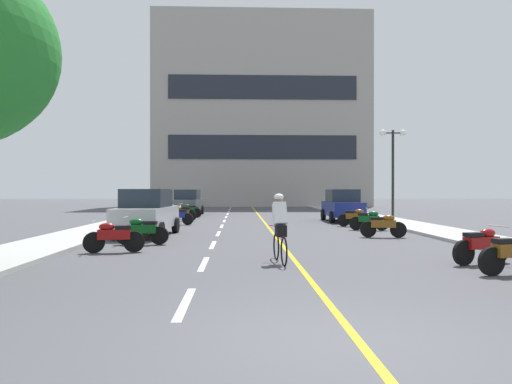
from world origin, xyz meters
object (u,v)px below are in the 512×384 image
Objects in this scene: street_lamp_mid at (393,154)px; motorcycle_6 at (369,220)px; motorcycle_10 at (182,211)px; cyclist_rider at (280,226)px; parked_car_near at (147,212)px; motorcycle_2 at (482,245)px; parked_car_far at (188,202)px; motorcycle_5 at (384,225)px; motorcycle_11 at (189,210)px; motorcycle_3 at (114,236)px; motorcycle_7 at (355,217)px; motorcycle_4 at (142,230)px; parked_car_mid at (342,205)px; motorcycle_8 at (178,216)px; motorcycle_9 at (181,213)px.

street_lamp_mid is 2.95× the size of motorcycle_6.
cyclist_rider reaches higher than motorcycle_10.
parked_car_near is 11.95m from motorcycle_2.
parked_car_far reaches higher than cyclist_rider.
motorcycle_11 is (-8.65, 13.52, 0.00)m from motorcycle_5.
motorcycle_5 is at bearing -52.80° from motorcycle_10.
motorcycle_3 and motorcycle_7 have the same top height.
motorcycle_5 is at bearing 93.68° from motorcycle_2.
motorcycle_4 is (0.40, 1.96, 0.00)m from motorcycle_3.
motorcycle_4 is (-9.02, -11.28, -0.44)m from parked_car_mid.
motorcycle_6 is 0.95× the size of cyclist_rider.
parked_car_far is 2.59× the size of motorcycle_8.
street_lamp_mid is at bearing 30.58° from parked_car_near.
motorcycle_8 is (0.50, -9.43, -0.44)m from parked_car_far.
motorcycle_9 is at bearing 171.03° from street_lamp_mid.
parked_car_near is 4.97m from motorcycle_3.
parked_car_far is at bearing 130.08° from motorcycle_7.
street_lamp_mid is 2.91× the size of motorcycle_10.
parked_car_mid is 2.55× the size of motorcycle_8.
street_lamp_mid is 14.94m from parked_car_far.
parked_car_near reaches higher than motorcycle_3.
motorcycle_9 is at bearing -86.91° from parked_car_far.
cyclist_rider reaches higher than motorcycle_11.
motorcycle_3 is at bearing -125.44° from parked_car_mid.
street_lamp_mid is 15.62m from motorcycle_4.
parked_car_far is at bearing 93.09° from motorcycle_9.
motorcycle_2 is at bearing -26.16° from motorcycle_4.
parked_car_near is at bearing 141.78° from motorcycle_2.
parked_car_far is 4.73m from motorcycle_10.
street_lamp_mid is 12.86m from motorcycle_10.
motorcycle_5 is 1.01× the size of motorcycle_11.
cyclist_rider is (4.51, -17.71, 0.41)m from motorcycle_10.
parked_car_far is 9.45m from motorcycle_8.
motorcycle_11 is at bearing 89.34° from motorcycle_9.
parked_car_far reaches higher than motorcycle_9.
parked_car_near is 10.24m from motorcycle_7.
cyclist_rider is (4.30, -15.84, 0.41)m from motorcycle_9.
motorcycle_4 is 5.75m from cyclist_rider.
parked_car_far is at bearing 143.01° from parked_car_mid.
motorcycle_2 is 4.85m from cyclist_rider.
motorcycle_5 is at bearing 53.66° from cyclist_rider.
motorcycle_9 is (-8.95, 4.48, 0.00)m from motorcycle_7.
motorcycle_11 is at bearing 90.38° from motorcycle_4.
motorcycle_6 is (-0.08, 9.61, 0.00)m from motorcycle_2.
street_lamp_mid is 3.98m from parked_car_mid.
motorcycle_5 is (8.97, -0.97, -0.44)m from parked_car_near.
motorcycle_8 is at bearing 140.66° from motorcycle_5.
parked_car_far is at bearing 144.98° from street_lamp_mid.
motorcycle_4 and motorcycle_11 have the same top height.
motorcycle_9 is at bearing 119.23° from motorcycle_2.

